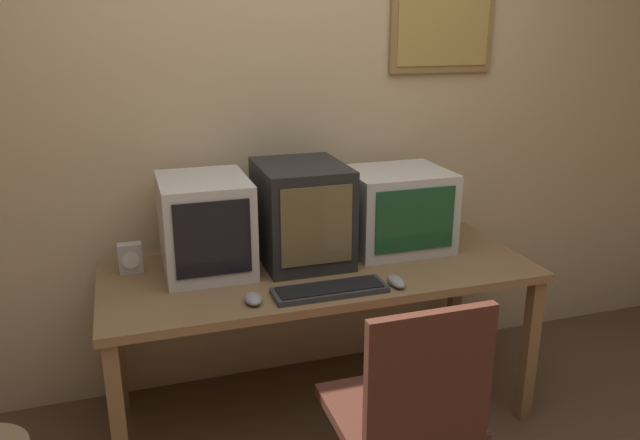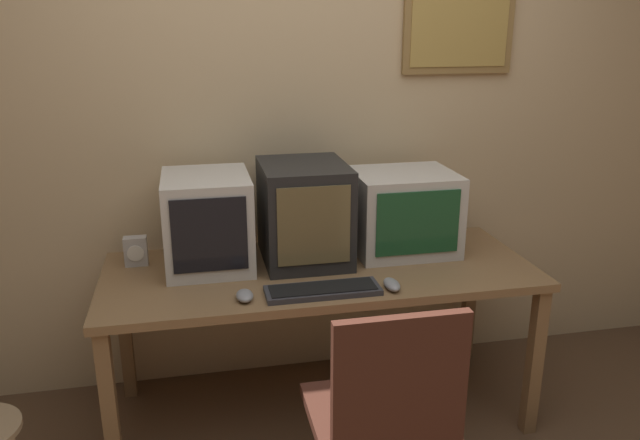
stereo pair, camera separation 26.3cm
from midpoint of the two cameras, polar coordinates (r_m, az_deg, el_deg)
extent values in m
cube|color=#D1B284|center=(2.99, 0.67, 9.20)|extent=(8.00, 0.05, 2.60)
cube|color=olive|center=(3.18, 15.06, 17.05)|extent=(0.55, 0.02, 0.47)
cube|color=#B79347|center=(3.17, 15.17, 17.04)|extent=(0.48, 0.01, 0.41)
cube|color=olive|center=(2.71, 2.79, -4.78)|extent=(1.85, 0.75, 0.04)
cube|color=olive|center=(2.53, -15.76, -16.66)|extent=(0.06, 0.06, 0.69)
cube|color=olive|center=(2.94, 21.54, -12.05)|extent=(0.06, 0.06, 0.69)
cube|color=olive|center=(3.09, -15.09, -9.83)|extent=(0.06, 0.06, 0.69)
cube|color=olive|center=(3.44, 15.65, -6.98)|extent=(0.06, 0.06, 0.69)
cube|color=beige|center=(2.69, -7.51, -0.12)|extent=(0.36, 0.43, 0.40)
cube|color=black|center=(2.48, -7.10, -1.46)|extent=(0.30, 0.01, 0.30)
cube|color=black|center=(2.73, 1.28, 0.68)|extent=(0.37, 0.44, 0.43)
cube|color=brown|center=(2.53, 2.43, -0.60)|extent=(0.30, 0.01, 0.33)
cube|color=beige|center=(2.90, 10.16, 0.72)|extent=(0.46, 0.39, 0.37)
cube|color=#194C28|center=(2.72, 11.71, -0.34)|extent=(0.37, 0.01, 0.28)
cube|color=#333338|center=(2.46, 3.34, -6.52)|extent=(0.45, 0.15, 0.02)
cube|color=black|center=(2.45, 3.34, -6.24)|extent=(0.42, 0.12, 0.00)
ellipsoid|color=gray|center=(2.52, 9.58, -5.90)|extent=(0.06, 0.12, 0.04)
ellipsoid|color=gray|center=(2.40, -3.78, -6.99)|extent=(0.07, 0.10, 0.04)
cube|color=#B7B2AD|center=(2.79, -13.93, -2.82)|extent=(0.10, 0.05, 0.13)
cylinder|color=white|center=(2.76, -13.95, -3.04)|extent=(0.07, 0.00, 0.07)
cube|color=#472319|center=(2.24, 8.77, -17.47)|extent=(0.45, 0.45, 0.04)
cube|color=#472319|center=(1.95, 11.34, -14.83)|extent=(0.42, 0.04, 0.46)
camera|label=1|loc=(0.13, -87.14, 0.92)|focal=35.00mm
camera|label=2|loc=(0.13, 92.86, -0.92)|focal=35.00mm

